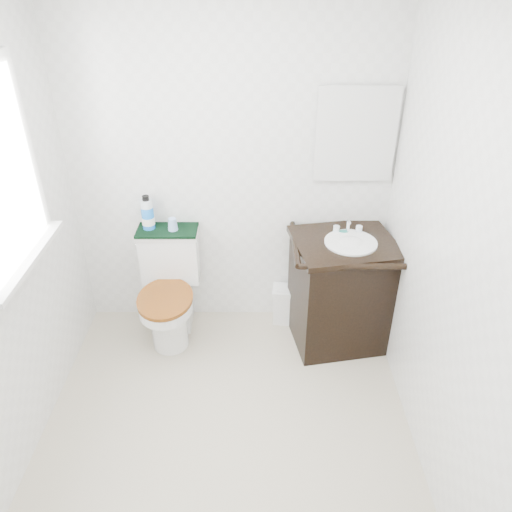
{
  "coord_description": "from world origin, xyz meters",
  "views": [
    {
      "loc": [
        0.18,
        -1.96,
        2.44
      ],
      "look_at": [
        0.17,
        0.75,
        0.8
      ],
      "focal_mm": 35.0,
      "sensor_mm": 36.0,
      "label": 1
    }
  ],
  "objects_px": {
    "toilet": "(170,293)",
    "trash_bin": "(286,304)",
    "cup": "(173,224)",
    "vanity": "(341,289)",
    "mouthwash_bottle": "(148,214)"
  },
  "relations": [
    {
      "from": "toilet",
      "to": "trash_bin",
      "type": "xyz_separation_m",
      "value": [
        0.85,
        0.13,
        -0.2
      ]
    },
    {
      "from": "cup",
      "to": "vanity",
      "type": "bearing_deg",
      "value": -8.68
    },
    {
      "from": "toilet",
      "to": "vanity",
      "type": "height_order",
      "value": "vanity"
    },
    {
      "from": "mouthwash_bottle",
      "to": "cup",
      "type": "height_order",
      "value": "mouthwash_bottle"
    },
    {
      "from": "mouthwash_bottle",
      "to": "cup",
      "type": "bearing_deg",
      "value": -8.34
    },
    {
      "from": "trash_bin",
      "to": "mouthwash_bottle",
      "type": "height_order",
      "value": "mouthwash_bottle"
    },
    {
      "from": "trash_bin",
      "to": "mouthwash_bottle",
      "type": "distance_m",
      "value": 1.24
    },
    {
      "from": "vanity",
      "to": "mouthwash_bottle",
      "type": "height_order",
      "value": "mouthwash_bottle"
    },
    {
      "from": "vanity",
      "to": "trash_bin",
      "type": "distance_m",
      "value": 0.5
    },
    {
      "from": "toilet",
      "to": "cup",
      "type": "height_order",
      "value": "cup"
    },
    {
      "from": "cup",
      "to": "mouthwash_bottle",
      "type": "bearing_deg",
      "value": 171.66
    },
    {
      "from": "toilet",
      "to": "cup",
      "type": "relative_size",
      "value": 9.11
    },
    {
      "from": "vanity",
      "to": "mouthwash_bottle",
      "type": "distance_m",
      "value": 1.44
    },
    {
      "from": "vanity",
      "to": "mouthwash_bottle",
      "type": "xyz_separation_m",
      "value": [
        -1.34,
        0.2,
        0.49
      ]
    },
    {
      "from": "vanity",
      "to": "toilet",
      "type": "bearing_deg",
      "value": 176.94
    }
  ]
}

